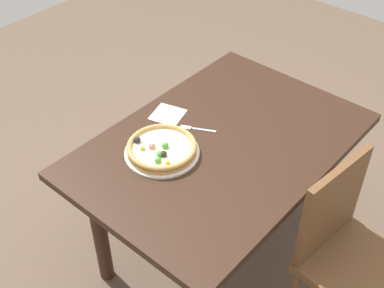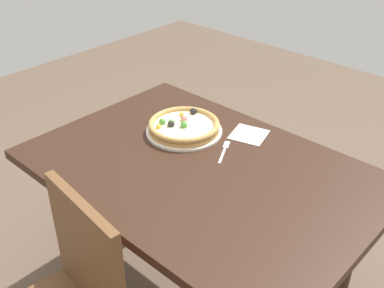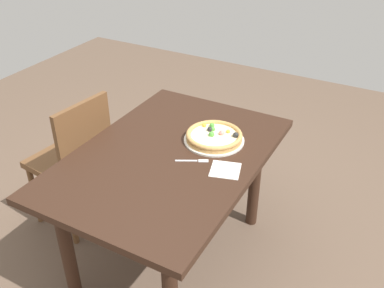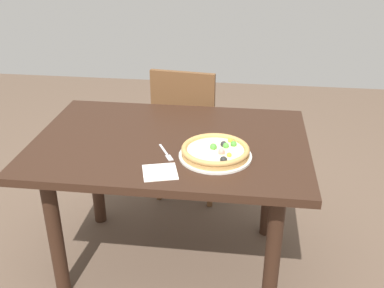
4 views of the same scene
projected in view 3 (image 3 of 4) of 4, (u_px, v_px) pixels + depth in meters
name	position (u px, v px, depth m)	size (l,w,h in m)	color
ground_plane	(172.00, 255.00, 2.59)	(6.00, 6.00, 0.00)	brown
dining_table	(169.00, 171.00, 2.26)	(1.29, 0.89, 0.72)	#331E14
chair_near	(75.00, 158.00, 2.59)	(0.44, 0.44, 0.89)	brown
plate	(214.00, 140.00, 2.31)	(0.32, 0.32, 0.01)	silver
pizza	(214.00, 136.00, 2.30)	(0.30, 0.30, 0.05)	tan
fork	(195.00, 161.00, 2.15)	(0.09, 0.15, 0.00)	silver
napkin	(225.00, 170.00, 2.08)	(0.14, 0.14, 0.00)	white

